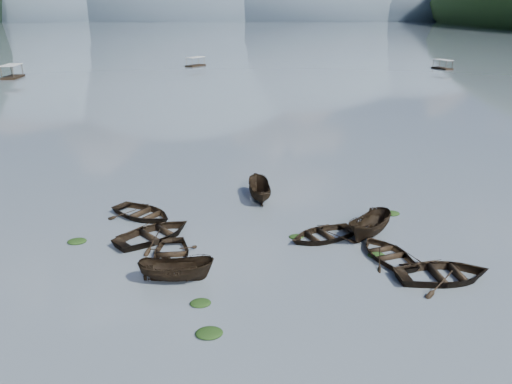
{
  "coord_description": "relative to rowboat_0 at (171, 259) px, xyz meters",
  "views": [
    {
      "loc": [
        -2.55,
        -18.86,
        13.26
      ],
      "look_at": [
        0.0,
        12.0,
        2.0
      ],
      "focal_mm": 35.0,
      "sensor_mm": 36.0,
      "label": 1
    }
  ],
  "objects": [
    {
      "name": "pontoon_left",
      "position": [
        -39.34,
        84.64,
        0.0
      ],
      "size": [
        3.13,
        6.97,
        2.63
      ],
      "primitive_type": null,
      "rotation": [
        0.0,
        0.0,
        0.04
      ],
      "color": "black",
      "rests_on": "ground"
    },
    {
      "name": "haze_mtn_a",
      "position": [
        -254.72,
        893.23,
        0.0
      ],
      "size": [
        520.0,
        520.0,
        280.0
      ],
      "primitive_type": "ellipsoid",
      "color": "#475666",
      "rests_on": "ground"
    },
    {
      "name": "rowboat_1",
      "position": [
        -1.23,
        2.81,
        0.0
      ],
      "size": [
        6.22,
        5.98,
        1.05
      ],
      "primitive_type": "imported",
      "rotation": [
        0.0,
        0.0,
        2.24
      ],
      "color": "black",
      "rests_on": "ground"
    },
    {
      "name": "rowboat_7",
      "position": [
        9.15,
        1.96,
        0.0
      ],
      "size": [
        5.34,
        4.66,
        0.92
      ],
      "primitive_type": "imported",
      "rotation": [
        0.0,
        0.0,
        5.11
      ],
      "color": "black",
      "rests_on": "ground"
    },
    {
      "name": "weed_clump_3",
      "position": [
        12.78,
        4.37,
        0.0
      ],
      "size": [
        0.78,
        0.66,
        0.17
      ],
      "primitive_type": "ellipsoid",
      "color": "black",
      "rests_on": "ground"
    },
    {
      "name": "pontoon_centre",
      "position": [
        -1.91,
        105.67,
        0.0
      ],
      "size": [
        5.28,
        5.92,
        2.16
      ],
      "primitive_type": null,
      "rotation": [
        0.0,
        0.0,
        -0.65
      ],
      "color": "black",
      "rests_on": "ground"
    },
    {
      "name": "haze_mtn_d",
      "position": [
        325.28,
        893.23,
        0.0
      ],
      "size": [
        520.0,
        520.0,
        220.0
      ],
      "primitive_type": "ellipsoid",
      "color": "#475666",
      "rests_on": "ground"
    },
    {
      "name": "weed_clump_5",
      "position": [
        -5.88,
        2.67,
        0.0
      ],
      "size": [
        1.16,
        0.94,
        0.25
      ],
      "primitive_type": "ellipsoid",
      "color": "black",
      "rests_on": "ground"
    },
    {
      "name": "rowboat_2",
      "position": [
        0.49,
        -2.43,
        0.0
      ],
      "size": [
        4.09,
        1.82,
        1.54
      ],
      "primitive_type": "imported",
      "rotation": [
        0.0,
        0.0,
        1.49
      ],
      "color": "black",
      "rests_on": "ground"
    },
    {
      "name": "weed_clump_2",
      "position": [
        2.21,
        -7.24,
        0.0
      ],
      "size": [
        1.22,
        0.98,
        0.26
      ],
      "primitive_type": "ellipsoid",
      "color": "black",
      "rests_on": "ground"
    },
    {
      "name": "rowboat_8",
      "position": [
        5.84,
        9.2,
        0.0
      ],
      "size": [
        1.7,
        4.23,
        1.62
      ],
      "primitive_type": "imported",
      "rotation": [
        0.0,
        0.0,
        3.17
      ],
      "color": "black",
      "rests_on": "ground"
    },
    {
      "name": "weed_clump_0",
      "position": [
        1.78,
        -4.79,
        0.0
      ],
      "size": [
        1.03,
        0.84,
        0.23
      ],
      "primitive_type": "ellipsoid",
      "color": "black",
      "rests_on": "ground"
    },
    {
      "name": "weed_clump_4",
      "position": [
        11.75,
        -0.59,
        0.0
      ],
      "size": [
        1.01,
        0.8,
        0.21
      ],
      "primitive_type": "ellipsoid",
      "color": "black",
      "rests_on": "ground"
    },
    {
      "name": "haze_mtn_c",
      "position": [
        145.28,
        893.23,
        0.0
      ],
      "size": [
        520.0,
        520.0,
        260.0
      ],
      "primitive_type": "ellipsoid",
      "color": "#475666",
      "rests_on": "ground"
    },
    {
      "name": "ground_plane",
      "position": [
        5.28,
        -6.77,
        0.0
      ],
      "size": [
        2400.0,
        2400.0,
        0.0
      ],
      "primitive_type": "plane",
      "color": "#546069"
    },
    {
      "name": "pontoon_right",
      "position": [
        58.05,
        94.27,
        0.0
      ],
      "size": [
        3.55,
        5.87,
        2.1
      ],
      "primitive_type": null,
      "rotation": [
        0.0,
        0.0,
        0.25
      ],
      "color": "black",
      "rests_on": "ground"
    },
    {
      "name": "rowboat_5",
      "position": [
        12.14,
        2.05,
        0.0
      ],
      "size": [
        4.2,
        4.26,
        1.68
      ],
      "primitive_type": "imported",
      "rotation": [
        0.0,
        0.0,
        -0.77
      ],
      "color": "black",
      "rests_on": "ground"
    },
    {
      "name": "haze_mtn_b",
      "position": [
        -54.72,
        893.23,
        0.0
      ],
      "size": [
        520.0,
        520.0,
        340.0
      ],
      "primitive_type": "ellipsoid",
      "color": "#475666",
      "rests_on": "ground"
    },
    {
      "name": "rowboat_3",
      "position": [
        12.33,
        -0.8,
        0.0
      ],
      "size": [
        4.08,
        4.94,
        0.89
      ],
      "primitive_type": "imported",
      "rotation": [
        0.0,
        0.0,
        3.4
      ],
      "color": "black",
      "rests_on": "ground"
    },
    {
      "name": "rowboat_6",
      "position": [
        -2.41,
        6.38,
        0.0
      ],
      "size": [
        5.85,
        5.64,
        0.99
      ],
      "primitive_type": "imported",
      "rotation": [
        0.0,
        0.0,
        0.9
      ],
      "color": "black",
      "rests_on": "ground"
    },
    {
      "name": "weed_clump_1",
      "position": [
        -0.21,
        -1.12,
        0.0
      ],
      "size": [
        0.9,
        0.72,
        0.2
      ],
      "primitive_type": "ellipsoid",
      "color": "black",
      "rests_on": "ground"
    },
    {
      "name": "weed_clump_6",
      "position": [
        7.56,
        2.28,
        0.0
      ],
      "size": [
        0.92,
        0.77,
        0.19
      ],
      "primitive_type": "ellipsoid",
      "color": "black",
      "rests_on": "ground"
    },
    {
      "name": "weed_clump_7",
      "position": [
        14.75,
        5.45,
        0.0
      ],
      "size": [
        1.14,
        0.91,
        0.25
      ],
      "primitive_type": "ellipsoid",
      "color": "black",
      "rests_on": "ground"
    },
    {
      "name": "rowboat_4",
      "position": [
        14.44,
        -3.47,
        0.0
      ],
      "size": [
        5.19,
        3.79,
        1.05
      ],
      "primitive_type": "imported",
      "rotation": [
        0.0,
        0.0,
        1.61
      ],
      "color": "black",
      "rests_on": "ground"
    },
    {
      "name": "rowboat_0",
      "position": [
        0.0,
        0.0,
        0.0
      ],
      "size": [
        3.17,
        4.36,
        0.89
      ],
      "primitive_type": "imported",
      "rotation": [
        0.0,
        0.0,
        0.02
      ],
      "color": "black",
      "rests_on": "ground"
    }
  ]
}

